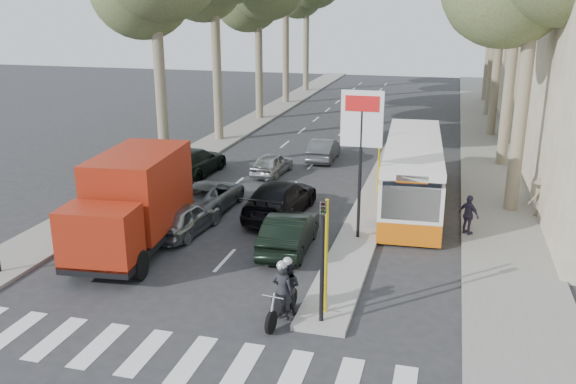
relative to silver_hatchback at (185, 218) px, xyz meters
The scene contains 18 objects.
ground 5.21m from the silver_hatchback, 50.72° to the right, with size 120.00×120.00×0.00m, color #28282B.
sidewalk_right 24.13m from the silver_hatchback, 60.52° to the left, with size 3.20×70.00×0.12m, color gray.
median_left 24.47m from the silver_hatchback, 101.15° to the left, with size 2.40×64.00×0.12m, color gray.
traffic_island 9.58m from the silver_hatchback, 47.03° to the left, with size 1.50×26.00×0.16m, color gray.
billboard 7.28m from the silver_hatchback, ahead, with size 1.50×12.10×5.60m.
traffic_light_island 8.73m from the silver_hatchback, 40.14° to the right, with size 0.16×0.41×3.60m.
silver_hatchback is the anchor object (origin of this frame).
dark_hatchback 4.31m from the silver_hatchback, ahead, with size 1.46×4.18×1.38m, color black.
queue_car_a 3.00m from the silver_hatchback, 94.37° to the left, with size 2.06×4.47×1.24m, color #4F5257.
queue_car_b 4.20m from the silver_hatchback, 45.60° to the left, with size 2.08×5.12×1.49m, color black.
queue_car_c 9.04m from the silver_hatchback, 84.89° to the left, with size 1.37×3.41×1.16m, color #A5A9AD.
queue_car_d 12.98m from the silver_hatchback, 77.67° to the left, with size 1.31×3.77×1.24m, color #4D5055.
queue_car_e 8.26m from the silver_hatchback, 111.50° to the left, with size 2.06×5.06×1.47m, color black.
red_truck 2.45m from the silver_hatchback, 119.31° to the right, with size 3.05×6.64×3.43m.
city_bus 10.14m from the silver_hatchback, 36.79° to the left, with size 2.93×10.81×2.82m.
motorcycle 7.57m from the silver_hatchback, 44.20° to the right, with size 0.84×2.12×1.80m.
pedestrian_near 10.76m from the silver_hatchback, 13.33° to the left, with size 0.89×0.44×1.53m, color #382F47.
pedestrian_far 14.35m from the silver_hatchback, 22.38° to the left, with size 1.01×0.45×1.57m, color #716855.
Camera 1 is at (6.25, -16.15, 8.48)m, focal length 38.00 mm.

